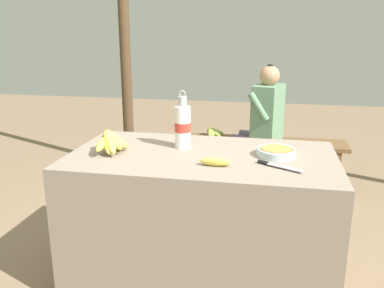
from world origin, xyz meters
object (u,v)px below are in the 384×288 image
serving_bowl (276,151)px  wooden_bench (257,148)px  support_post_near (125,37)px  banana_bunch_green (213,132)px  banana_bunch_ripe (111,141)px  water_bottle (183,126)px  seated_vendor (262,119)px  knife (273,165)px  loose_banana_front (216,162)px

serving_bowl → wooden_bench: size_ratio=0.13×
support_post_near → banana_bunch_green: bearing=-19.5°
banana_bunch_ripe → serving_bowl: (0.89, 0.11, -0.04)m
banana_bunch_ripe → banana_bunch_green: banana_bunch_ripe is taller
water_bottle → support_post_near: support_post_near is taller
wooden_bench → seated_vendor: size_ratio=1.38×
banana_bunch_ripe → support_post_near: size_ratio=0.10×
knife → banana_bunch_green: knife is taller
wooden_bench → banana_bunch_green: (-0.40, -0.00, 0.13)m
banana_bunch_green → support_post_near: bearing=160.5°
banana_bunch_green → wooden_bench: bearing=0.1°
wooden_bench → seated_vendor: seated_vendor is taller
wooden_bench → water_bottle: bearing=-105.5°
support_post_near → knife: bearing=-53.0°
serving_bowl → support_post_near: 2.37m
knife → seated_vendor: (-0.10, 1.60, -0.12)m
serving_bowl → seated_vendor: (-0.11, 1.42, -0.13)m
serving_bowl → banana_bunch_green: 1.56m
loose_banana_front → wooden_bench: loose_banana_front is taller
seated_vendor → banana_bunch_green: seated_vendor is taller
loose_banana_front → seated_vendor: seated_vendor is taller
serving_bowl → loose_banana_front: bearing=-142.1°
banana_bunch_ripe → banana_bunch_green: size_ratio=1.10×
banana_bunch_ripe → wooden_bench: size_ratio=0.18×
banana_bunch_ripe → water_bottle: water_bottle is taller
loose_banana_front → seated_vendor: (0.18, 1.65, -0.13)m
serving_bowl → banana_bunch_green: size_ratio=0.83×
water_bottle → banana_bunch_green: bearing=90.8°
serving_bowl → water_bottle: size_ratio=0.64×
seated_vendor → support_post_near: bearing=2.9°
banana_bunch_ripe → serving_bowl: 0.90m
loose_banana_front → support_post_near: 2.39m
banana_bunch_ripe → wooden_bench: (0.74, 1.55, -0.45)m
loose_banana_front → banana_bunch_green: size_ratio=0.63×
support_post_near → water_bottle: bearing=-60.8°
serving_bowl → seated_vendor: bearing=94.4°
wooden_bench → seated_vendor: bearing=-27.3°
banana_bunch_ripe → loose_banana_front: 0.61m
banana_bunch_ripe → support_post_near: (-0.59, 1.88, 0.51)m
wooden_bench → seated_vendor: (0.03, -0.02, 0.28)m
knife → water_bottle: bearing=-176.4°
loose_banana_front → knife: size_ratio=0.71×
knife → banana_bunch_green: bearing=137.4°
water_bottle → knife: size_ratio=1.47×
banana_bunch_green → banana_bunch_ripe: bearing=-102.5°
banana_bunch_green → support_post_near: 1.29m
support_post_near → banana_bunch_ripe: bearing=-72.5°
water_bottle → banana_bunch_ripe: bearing=-154.6°
water_bottle → wooden_bench: size_ratio=0.21×
banana_bunch_ripe → loose_banana_front: (0.59, -0.12, -0.04)m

